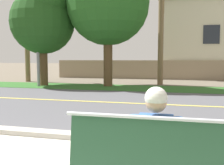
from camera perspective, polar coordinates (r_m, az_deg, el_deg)
ground_plane at (r=10.43m, az=5.09°, el=-3.19°), size 140.00×140.00×0.00m
curb_edge at (r=5.03m, az=-5.28°, el=-11.76°), size 44.00×0.30×0.11m
street_asphalt at (r=8.96m, az=3.58°, el=-4.53°), size 52.00×8.00×0.01m
road_centre_line at (r=8.96m, az=3.58°, el=-4.50°), size 48.00×0.14×0.01m
far_verge_grass at (r=13.52m, az=7.19°, el=-1.24°), size 48.00×2.80×0.02m
seated_person_blue at (r=2.79m, az=9.61°, el=-12.56°), size 0.52×0.68×1.25m
streetlamp at (r=15.33m, az=-15.75°, el=15.38°), size 0.24×2.10×7.52m
shade_tree_far_left at (r=15.34m, az=-14.69°, el=13.68°), size 3.57×3.57×5.89m
garden_wall at (r=19.81m, az=6.03°, el=2.83°), size 13.00×0.36×1.40m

